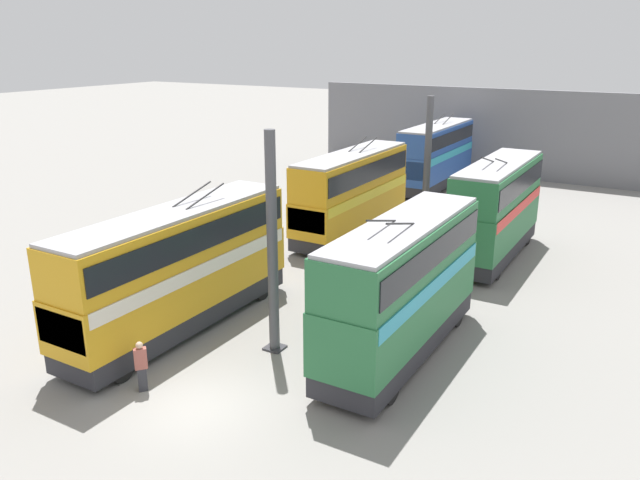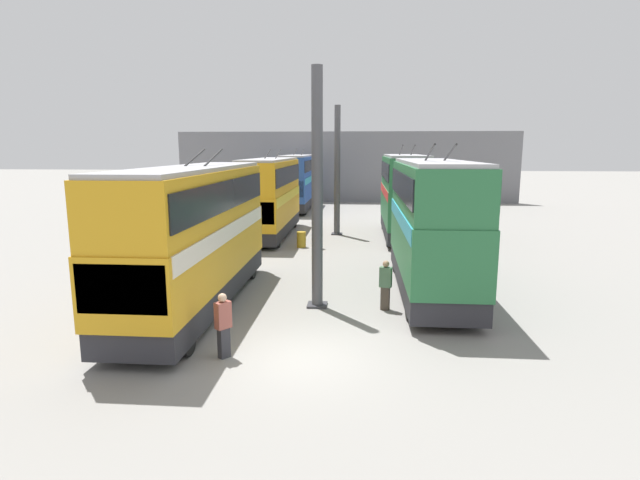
{
  "view_description": "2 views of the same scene",
  "coord_description": "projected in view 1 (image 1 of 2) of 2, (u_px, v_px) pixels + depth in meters",
  "views": [
    {
      "loc": [
        -13.09,
        -12.33,
        11.3
      ],
      "look_at": [
        9.7,
        1.0,
        2.79
      ],
      "focal_mm": 35.0,
      "sensor_mm": 36.0,
      "label": 1
    },
    {
      "loc": [
        -12.73,
        -1.47,
        5.61
      ],
      "look_at": [
        8.79,
        0.23,
        1.66
      ],
      "focal_mm": 28.0,
      "sensor_mm": 36.0,
      "label": 2
    }
  ],
  "objects": [
    {
      "name": "person_by_left_row",
      "position": [
        327.0,
        343.0,
        22.26
      ],
      "size": [
        0.34,
        0.47,
        1.78
      ],
      "rotation": [
        0.0,
        0.0,
        6.02
      ],
      "color": "#473D33",
      "rests_on": "ground_plane"
    },
    {
      "name": "bus_right_near",
      "position": [
        179.0,
        262.0,
        24.75
      ],
      "size": [
        11.33,
        2.54,
        5.63
      ],
      "color": "black",
      "rests_on": "ground_plane"
    },
    {
      "name": "bus_left_near",
      "position": [
        403.0,
        281.0,
        22.62
      ],
      "size": [
        9.67,
        2.54,
        5.8
      ],
      "color": "black",
      "rests_on": "ground_plane"
    },
    {
      "name": "support_column_far",
      "position": [
        427.0,
        173.0,
        35.33
      ],
      "size": [
        0.71,
        0.71,
        8.37
      ],
      "color": "#4C4C51",
      "rests_on": "ground_plane"
    },
    {
      "name": "bus_left_far",
      "position": [
        497.0,
        205.0,
        32.95
      ],
      "size": [
        9.43,
        2.54,
        5.86
      ],
      "color": "black",
      "rests_on": "ground_plane"
    },
    {
      "name": "depot_back_wall",
      "position": [
        516.0,
        134.0,
        52.4
      ],
      "size": [
        0.5,
        36.0,
        7.4
      ],
      "color": "slate",
      "rests_on": "ground_plane"
    },
    {
      "name": "bus_right_mid",
      "position": [
        352.0,
        189.0,
        37.02
      ],
      "size": [
        10.52,
        2.54,
        5.62
      ],
      "color": "black",
      "rests_on": "ground_plane"
    },
    {
      "name": "support_column_near",
      "position": [
        272.0,
        248.0,
        22.65
      ],
      "size": [
        0.71,
        0.71,
        8.37
      ],
      "color": "#4C4C51",
      "rests_on": "ground_plane"
    },
    {
      "name": "oil_drum",
      "position": [
        360.0,
        251.0,
        33.58
      ],
      "size": [
        0.55,
        0.55,
        0.9
      ],
      "color": "#B28E23",
      "rests_on": "ground_plane"
    },
    {
      "name": "person_by_right_row",
      "position": [
        141.0,
        365.0,
        20.75
      ],
      "size": [
        0.48,
        0.45,
        1.82
      ],
      "rotation": [
        0.0,
        0.0,
        0.87
      ],
      "color": "#2D2D33",
      "rests_on": "ground_plane"
    },
    {
      "name": "person_aisle_midway",
      "position": [
        374.0,
        246.0,
        32.82
      ],
      "size": [
        0.48,
        0.39,
        1.78
      ],
      "rotation": [
        0.0,
        0.0,
        1.15
      ],
      "color": "#473D33",
      "rests_on": "ground_plane"
    },
    {
      "name": "bus_right_far",
      "position": [
        436.0,
        152.0,
        48.7
      ],
      "size": [
        10.43,
        2.54,
        5.66
      ],
      "color": "black",
      "rests_on": "ground_plane"
    },
    {
      "name": "ground_plane",
      "position": [
        195.0,
        406.0,
        20.15
      ],
      "size": [
        240.0,
        240.0,
        0.0
      ],
      "primitive_type": "plane",
      "color": "gray"
    }
  ]
}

